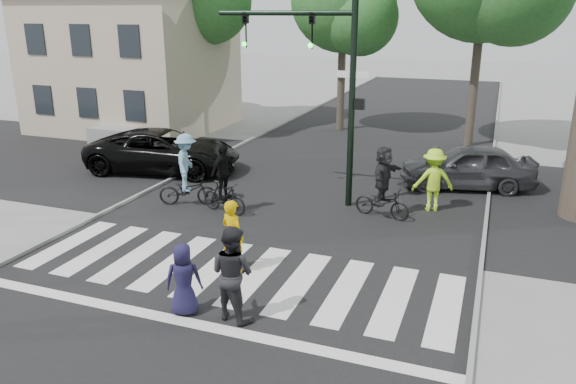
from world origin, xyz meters
name	(u,v)px	position (x,y,z in m)	size (l,w,h in m)	color
ground	(213,293)	(0.00, 0.00, 0.00)	(120.00, 120.00, 0.00)	gray
road_stem	(296,213)	(0.00, 5.00, 0.01)	(10.00, 70.00, 0.01)	black
road_cross	(327,184)	(0.00, 8.00, 0.01)	(70.00, 10.00, 0.01)	black
curb_left	(144,192)	(-5.05, 5.00, 0.05)	(0.10, 70.00, 0.10)	gray
curb_right	(484,236)	(5.05, 5.00, 0.05)	(0.10, 70.00, 0.10)	gray
crosswalk	(228,278)	(0.00, 0.66, 0.01)	(10.00, 3.85, 0.01)	silver
traffic_signal	(323,70)	(0.35, 6.20, 3.90)	(4.45, 0.29, 6.00)	black
bg_tree_2	(348,3)	(-1.76, 16.62, 5.78)	(5.04, 4.80, 8.40)	brown
house	(132,48)	(-11.49, 13.98, 3.80)	(8.40, 8.10, 8.82)	#B5AA89
pedestrian_woman	(233,236)	(-0.06, 1.07, 0.82)	(0.60, 0.39, 1.64)	#CA9800
pedestrian_child	(184,279)	(-0.11, -0.90, 0.70)	(0.69, 0.45, 1.41)	#1B183A
pedestrian_adult	(232,273)	(0.82, -0.73, 0.91)	(0.89, 0.69, 1.82)	black
cyclist_left	(187,175)	(-3.24, 4.60, 0.92)	(1.78, 1.24, 2.13)	black
cyclist_mid	(224,185)	(-1.93, 4.36, 0.81)	(1.57, 0.98, 1.98)	black
cyclist_right	(383,186)	(2.31, 5.56, 0.90)	(1.67, 1.55, 2.01)	black
car_suv	(164,151)	(-5.89, 7.49, 0.74)	(2.46, 5.34, 1.49)	black
car_grey	(467,167)	(4.30, 9.20, 0.71)	(1.68, 4.18, 1.43)	#3A3A3F
bystander_hivis	(433,180)	(3.53, 6.63, 0.90)	(1.17, 0.67, 1.81)	#BAF826
bystander_dark	(434,170)	(3.37, 8.23, 0.77)	(0.56, 0.37, 1.54)	black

